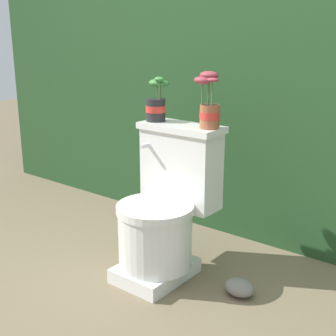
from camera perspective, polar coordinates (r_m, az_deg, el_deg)
ground_plane at (r=2.30m, az=-0.76°, el=-13.41°), size 12.00×12.00×0.00m
hedge_backdrop at (r=2.86m, az=12.07°, el=10.65°), size 4.06×0.68×1.76m
toilet at (r=2.24m, az=-0.43°, el=-5.45°), size 0.41×0.48×0.72m
potted_plant_left at (r=2.30m, az=-1.41°, el=8.06°), size 0.11×0.11×0.22m
potted_plant_midleft at (r=2.12m, az=5.01°, el=7.60°), size 0.12×0.09×0.26m
garden_stone at (r=2.19m, az=8.69°, el=-14.19°), size 0.14×0.11×0.08m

